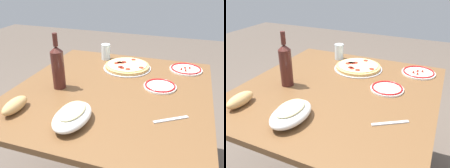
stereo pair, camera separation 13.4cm
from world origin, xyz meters
TOP-DOWN VIEW (x-y plane):
  - dining_table at (0.00, 0.00)m, footprint 1.14×1.07m
  - pepperoni_pizza at (-0.32, -0.00)m, footprint 0.32×0.32m
  - baked_pasta_dish at (0.37, -0.06)m, footprint 0.24×0.15m
  - wine_bottle at (0.08, -0.29)m, footprint 0.07×0.07m
  - water_glass at (-0.44, -0.20)m, footprint 0.06×0.06m
  - side_plate_near at (-0.10, 0.25)m, footprint 0.19×0.19m
  - side_plate_far at (-0.41, 0.38)m, footprint 0.21×0.21m
  - bread_loaf at (0.36, -0.36)m, footprint 0.16×0.07m
  - fork_right at (0.21, 0.35)m, footprint 0.11×0.15m

SIDE VIEW (x-z plane):
  - dining_table at x=0.00m, z-range 0.25..0.97m
  - fork_right at x=0.21m, z-range 0.72..0.73m
  - side_plate_near at x=-0.10m, z-range 0.72..0.74m
  - side_plate_far at x=-0.41m, z-range 0.72..0.74m
  - pepperoni_pizza at x=-0.32m, z-range 0.72..0.76m
  - bread_loaf at x=0.36m, z-range 0.72..0.79m
  - baked_pasta_dish at x=0.37m, z-range 0.73..0.80m
  - water_glass at x=-0.44m, z-range 0.72..0.84m
  - wine_bottle at x=0.08m, z-range 0.70..1.01m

